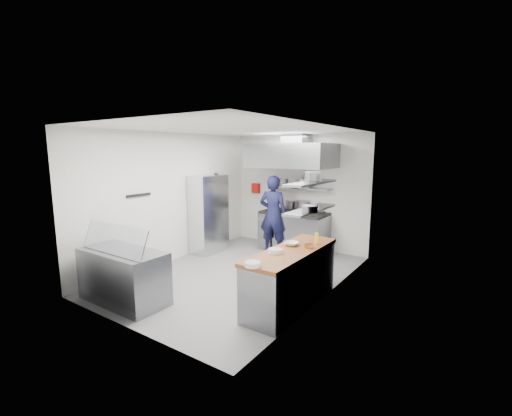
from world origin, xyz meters
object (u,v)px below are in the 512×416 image
Objects in this scene: wire_rack at (209,214)px; gas_range at (294,232)px; chef at (273,215)px; display_case at (124,276)px.

gas_range is at bearing 37.37° from wire_rack.
chef is at bearing 31.74° from wire_rack.
wire_rack is at bearing -142.63° from gas_range.
chef reaches higher than display_case.
chef is 1.23× the size of display_case.
display_case is (0.72, -2.86, -0.50)m from wire_rack.
chef is at bearing -126.74° from gas_range.
chef reaches higher than gas_range.
wire_rack reaches higher than gas_range.
wire_rack is (-1.63, -1.24, 0.48)m from gas_range.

